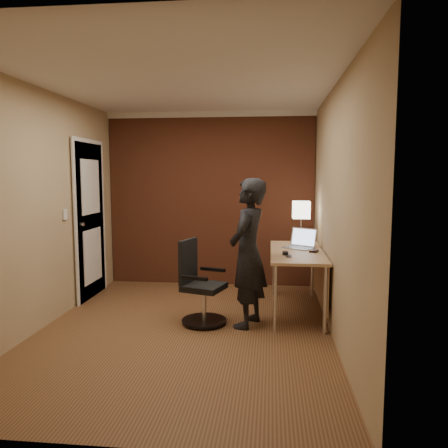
{
  "coord_description": "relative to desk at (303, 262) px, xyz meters",
  "views": [
    {
      "loc": [
        0.87,
        -4.33,
        1.6
      ],
      "look_at": [
        0.35,
        0.55,
        1.05
      ],
      "focal_mm": 35.0,
      "sensor_mm": 36.0,
      "label": 1
    }
  ],
  "objects": [
    {
      "name": "wallet",
      "position": [
        0.12,
        -0.07,
        0.14
      ],
      "size": [
        0.12,
        0.13,
        0.02
      ],
      "primitive_type": "cube",
      "rotation": [
        0.0,
        0.0,
        -0.3
      ],
      "color": "black",
      "rests_on": "desk"
    },
    {
      "name": "person",
      "position": [
        -0.61,
        -0.52,
        0.18
      ],
      "size": [
        0.53,
        0.66,
        1.57
      ],
      "primitive_type": "imported",
      "rotation": [
        0.0,
        0.0,
        -1.87
      ],
      "color": "black",
      "rests_on": "ground"
    },
    {
      "name": "desk",
      "position": [
        0.0,
        0.0,
        0.0
      ],
      "size": [
        0.6,
        1.5,
        0.73
      ],
      "color": "tan",
      "rests_on": "ground"
    },
    {
      "name": "office_chair",
      "position": [
        -1.14,
        -0.5,
        -0.21
      ],
      "size": [
        0.51,
        0.56,
        0.89
      ],
      "color": "black",
      "rests_on": "ground"
    },
    {
      "name": "desk_lamp",
      "position": [
        0.01,
        0.65,
        0.55
      ],
      "size": [
        0.22,
        0.22,
        0.54
      ],
      "color": "silver",
      "rests_on": "desk"
    },
    {
      "name": "mouse",
      "position": [
        -0.21,
        -0.27,
        0.14
      ],
      "size": [
        0.06,
        0.1,
        0.03
      ],
      "primitive_type": "cube",
      "rotation": [
        0.0,
        0.0,
        0.01
      ],
      "color": "black",
      "rests_on": "desk"
    },
    {
      "name": "room",
      "position": [
        -1.53,
        0.83,
        0.77
      ],
      "size": [
        4.0,
        4.0,
        4.0
      ],
      "color": "brown",
      "rests_on": "ground"
    },
    {
      "name": "phone",
      "position": [
        -0.18,
        -0.38,
        0.13
      ],
      "size": [
        0.06,
        0.12,
        0.01
      ],
      "primitive_type": "cube",
      "rotation": [
        0.0,
        0.0,
        0.01
      ],
      "color": "black",
      "rests_on": "desk"
    },
    {
      "name": "laptop",
      "position": [
        -0.01,
        0.21,
        0.19
      ],
      "size": [
        0.42,
        0.4,
        0.23
      ],
      "color": "silver",
      "rests_on": "desk"
    }
  ]
}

